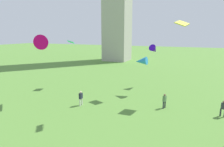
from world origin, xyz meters
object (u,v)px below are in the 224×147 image
Objects in this scene: kite_flying_3 at (154,50)px; person_4 at (81,97)px; person_3 at (164,100)px; kite_flying_1 at (44,41)px; kite_flying_2 at (141,61)px; kite_flying_0 at (71,42)px; person_0 at (223,108)px; kite_flying_4 at (182,23)px.

person_4 is at bearing 79.43° from kite_flying_3.
person_4 reaches higher than person_3.
person_3 is 0.57× the size of kite_flying_1.
kite_flying_2 is at bearing -167.24° from kite_flying_1.
kite_flying_1 reaches higher than kite_flying_0.
kite_flying_3 is (-3.04, 8.83, 4.48)m from person_3.
kite_flying_3 is (5.40, 11.61, 4.44)m from person_4.
kite_flying_3 is (10.99, 5.03, -1.12)m from kite_flying_0.
kite_flying_2 is at bearing 164.66° from person_0.
kite_flying_0 is (-14.04, 3.80, 5.60)m from person_3.
person_4 is at bearing 132.75° from kite_flying_4.
kite_flying_4 is at bearing 176.69° from kite_flying_1.
kite_flying_4 reaches higher than person_0.
person_4 is 9.07m from kite_flying_2.
person_3 is 1.10× the size of kite_flying_0.
kite_flying_2 is 6.75m from kite_flying_4.
person_3 is 0.96× the size of person_4.
kite_flying_0 is 0.71× the size of kite_flying_3.
kite_flying_0 is 0.51× the size of kite_flying_1.
kite_flying_0 reaches higher than person_4.
person_3 is at bearing 167.73° from kite_flying_1.
person_0 is 19.47m from kite_flying_1.
person_4 is 0.82× the size of kite_flying_3.
person_3 is 15.58m from kite_flying_0.
person_3 is 14.52m from kite_flying_1.
kite_flying_1 is at bearing -161.73° from person_0.
kite_flying_3 reaches higher than person_0.
kite_flying_4 is at bearing 158.60° from person_0.
person_3 is 8.36m from kite_flying_4.
person_4 is 13.42m from kite_flying_4.
kite_flying_0 reaches higher than person_0.
kite_flying_3 is at bearing -154.92° from kite_flying_1.
kite_flying_1 is 1.49× the size of kite_flying_4.
person_0 is 9.37m from kite_flying_4.
kite_flying_2 is 4.80m from kite_flying_3.
kite_flying_4 is (4.74, -1.60, 4.53)m from kite_flying_2.
person_0 is 14.11m from person_4.
kite_flying_2 is (-3.72, 4.21, 3.35)m from person_3.
person_4 is 0.97× the size of kite_flying_2.
kite_flying_4 is at bearing 0.29° from person_3.
kite_flying_3 is (9.90, 11.66, -1.48)m from kite_flying_1.
kite_flying_0 is 15.28m from kite_flying_4.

